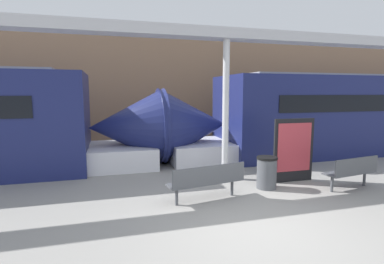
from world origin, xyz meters
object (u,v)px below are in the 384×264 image
(bench_far, at_px, (352,170))
(poster_board, at_px, (294,150))
(support_column_near, at_px, (226,111))
(trash_bin, at_px, (267,172))
(bench_near, at_px, (207,180))

(bench_far, distance_m, poster_board, 1.52)
(bench_far, xyz_separation_m, poster_board, (-1.03, 1.05, 0.39))
(poster_board, relative_size, support_column_near, 0.45)
(trash_bin, bearing_deg, bench_far, -18.98)
(bench_far, height_order, support_column_near, support_column_near)
(bench_near, xyz_separation_m, support_column_near, (1.07, 1.62, 1.45))
(trash_bin, relative_size, poster_board, 0.47)
(bench_near, relative_size, bench_far, 1.21)
(bench_near, bearing_deg, support_column_near, 45.88)
(bench_near, height_order, bench_far, same)
(bench_near, bearing_deg, trash_bin, 4.81)
(support_column_near, bearing_deg, bench_far, -33.57)
(bench_near, relative_size, poster_board, 1.06)
(bench_near, relative_size, support_column_near, 0.48)
(bench_near, bearing_deg, poster_board, 6.12)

